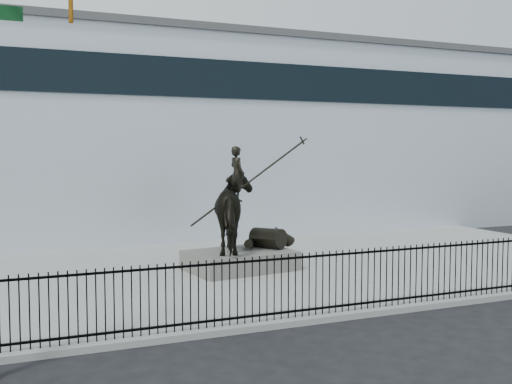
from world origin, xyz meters
name	(u,v)px	position (x,y,z in m)	size (l,w,h in m)	color
ground	(337,337)	(0.00, 0.00, 0.00)	(120.00, 120.00, 0.00)	black
plaza	(226,273)	(0.00, 7.00, 0.07)	(30.00, 12.00, 0.15)	#969693
building	(140,141)	(0.00, 20.00, 4.50)	(44.00, 14.00, 9.00)	white
picket_fence	(310,284)	(0.00, 1.25, 0.90)	(22.10, 0.10, 1.50)	black
statue_plinth	(240,260)	(0.45, 6.91, 0.46)	(3.28, 2.26, 0.62)	#605D57
equestrian_statue	(241,211)	(0.51, 6.92, 2.05)	(4.17, 2.88, 3.56)	black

